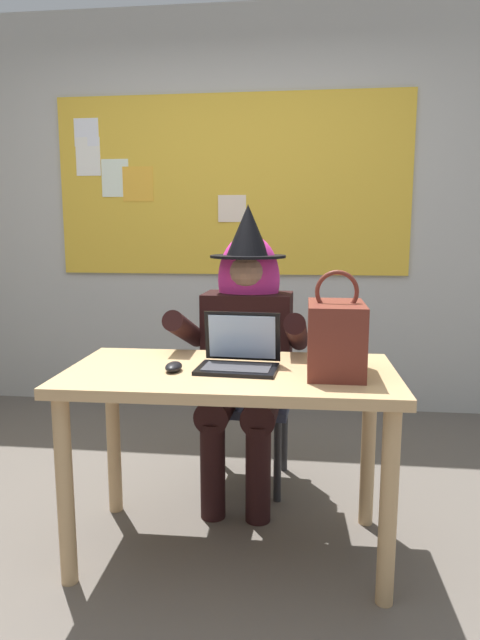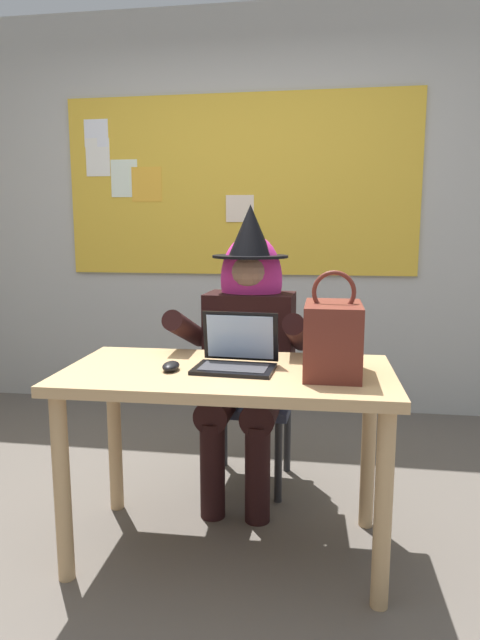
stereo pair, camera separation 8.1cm
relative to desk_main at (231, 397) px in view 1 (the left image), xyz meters
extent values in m
plane|color=#5B544C|center=(-0.24, -0.04, -0.63)|extent=(24.00, 24.00, 0.00)
cube|color=#B2B2AD|center=(-0.24, 1.86, 0.73)|extent=(5.46, 0.10, 2.71)
cube|color=gold|center=(-0.24, 1.80, 0.92)|extent=(2.40, 0.02, 1.20)
cube|color=white|center=(-1.24, 1.79, 1.29)|extent=(0.17, 0.00, 0.19)
cube|color=#F4E0C6|center=(-0.21, 1.79, 0.77)|extent=(0.23, 0.02, 0.18)
cube|color=white|center=(-1.24, 1.79, 1.12)|extent=(0.17, 0.01, 0.26)
cube|color=white|center=(-1.05, 1.79, 0.98)|extent=(0.19, 0.01, 0.26)
cube|color=gold|center=(-0.89, 1.79, 0.94)|extent=(0.21, 0.00, 0.24)
cube|color=tan|center=(0.00, 0.00, 0.09)|extent=(1.24, 0.66, 0.04)
cylinder|color=tan|center=(-0.55, -0.27, -0.28)|extent=(0.06, 0.06, 0.70)
cylinder|color=tan|center=(0.56, -0.25, -0.28)|extent=(0.06, 0.06, 0.70)
cylinder|color=tan|center=(-0.56, 0.25, -0.28)|extent=(0.06, 0.06, 0.70)
cylinder|color=tan|center=(0.55, 0.27, -0.28)|extent=(0.06, 0.06, 0.70)
cube|color=#2D3347|center=(0.00, 0.60, -0.21)|extent=(0.44, 0.44, 0.04)
cube|color=#2D3347|center=(0.01, 0.79, 0.03)|extent=(0.38, 0.06, 0.45)
cylinder|color=#262628|center=(0.16, 0.42, -0.43)|extent=(0.04, 0.04, 0.40)
cylinder|color=#262628|center=(-0.18, 0.44, -0.43)|extent=(0.04, 0.04, 0.40)
cylinder|color=#262628|center=(0.18, 0.76, -0.43)|extent=(0.04, 0.04, 0.40)
cylinder|color=#262628|center=(-0.16, 0.78, -0.43)|extent=(0.04, 0.04, 0.40)
cylinder|color=black|center=(0.09, 0.24, -0.41)|extent=(0.11, 0.11, 0.44)
cylinder|color=black|center=(-0.11, 0.25, -0.41)|extent=(0.11, 0.11, 0.44)
cylinder|color=black|center=(0.09, 0.41, -0.16)|extent=(0.17, 0.43, 0.15)
cylinder|color=black|center=(-0.11, 0.41, -0.16)|extent=(0.17, 0.43, 0.15)
cube|color=black|center=(0.00, 0.62, 0.07)|extent=(0.43, 0.27, 0.52)
cylinder|color=black|center=(0.24, 0.38, 0.18)|extent=(0.11, 0.47, 0.24)
cylinder|color=black|center=(-0.26, 0.40, 0.18)|extent=(0.11, 0.47, 0.24)
sphere|color=#A37A60|center=(0.00, 0.62, 0.43)|extent=(0.20, 0.20, 0.20)
ellipsoid|color=#D82D8C|center=(0.00, 0.65, 0.39)|extent=(0.31, 0.23, 0.44)
cylinder|color=black|center=(0.00, 0.62, 0.50)|extent=(0.36, 0.36, 0.01)
cone|color=black|center=(0.00, 0.62, 0.62)|extent=(0.21, 0.21, 0.24)
cube|color=black|center=(0.03, -0.02, 0.12)|extent=(0.31, 0.21, 0.01)
cube|color=#333338|center=(0.03, -0.02, 0.12)|extent=(0.26, 0.15, 0.00)
cube|color=black|center=(0.03, 0.09, 0.22)|extent=(0.30, 0.05, 0.19)
cube|color=#99B7E0|center=(0.03, 0.08, 0.22)|extent=(0.26, 0.04, 0.17)
ellipsoid|color=black|center=(-0.21, -0.05, 0.13)|extent=(0.06, 0.10, 0.03)
cube|color=maroon|center=(0.39, -0.01, 0.24)|extent=(0.20, 0.30, 0.26)
torus|color=maroon|center=(0.39, -0.01, 0.41)|extent=(0.16, 0.02, 0.16)
camera|label=1|loc=(0.27, -1.99, 0.63)|focal=30.81mm
camera|label=2|loc=(0.35, -1.97, 0.63)|focal=30.81mm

